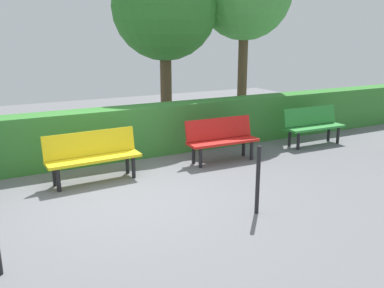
{
  "coord_description": "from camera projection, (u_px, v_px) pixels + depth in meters",
  "views": [
    {
      "loc": [
        1.79,
        5.98,
        2.49
      ],
      "look_at": [
        -1.51,
        -0.38,
        0.55
      ],
      "focal_mm": 38.09,
      "sensor_mm": 36.0,
      "label": 1
    }
  ],
  "objects": [
    {
      "name": "railing_post_mid",
      "position": [
        258.0,
        180.0,
        5.73
      ],
      "size": [
        0.06,
        0.06,
        1.0
      ],
      "primitive_type": "cylinder",
      "color": "black",
      "rests_on": "ground_plane"
    },
    {
      "name": "bench_green",
      "position": [
        313.0,
        124.0,
        9.4
      ],
      "size": [
        1.49,
        0.5,
        0.86
      ],
      "rotation": [
        0.0,
        0.0,
        -0.02
      ],
      "color": "#2D8C38",
      "rests_on": "ground_plane"
    },
    {
      "name": "bench_red",
      "position": [
        221.0,
        138.0,
        8.16
      ],
      "size": [
        1.48,
        0.5,
        0.86
      ],
      "rotation": [
        0.0,
        0.0,
        -0.02
      ],
      "color": "red",
      "rests_on": "ground_plane"
    },
    {
      "name": "bench_yellow",
      "position": [
        93.0,
        154.0,
        7.04
      ],
      "size": [
        1.63,
        0.53,
        0.86
      ],
      "rotation": [
        0.0,
        0.0,
        0.05
      ],
      "color": "yellow",
      "rests_on": "ground_plane"
    },
    {
      "name": "tree_mid",
      "position": [
        165.0,
        8.0,
        10.34
      ],
      "size": [
        2.7,
        2.7,
        4.51
      ],
      "color": "brown",
      "rests_on": "ground_plane"
    },
    {
      "name": "ground_plane",
      "position": [
        120.0,
        193.0,
        6.57
      ],
      "size": [
        19.88,
        19.88,
        0.0
      ],
      "primitive_type": "plane",
      "color": "slate"
    },
    {
      "name": "hedge_row",
      "position": [
        143.0,
        131.0,
        8.54
      ],
      "size": [
        15.88,
        0.57,
        1.05
      ],
      "primitive_type": "cube",
      "color": "#387F33",
      "rests_on": "ground_plane"
    }
  ]
}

